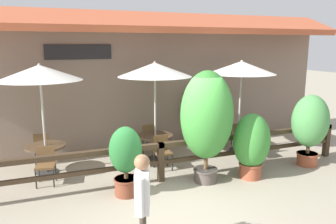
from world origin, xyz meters
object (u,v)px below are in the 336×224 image
object	(u,v)px
patio_umbrella_far	(241,68)
pedestrian	(142,194)
chair_middle_streetside	(162,150)
potted_plant_small_flowering	(198,112)
chair_near_streetside	(46,163)
potted_plant_corner_fern	(251,144)
chair_near_wallside	(43,146)
potted_plant_entrance_palm	(310,124)
chair_middle_wallside	(146,136)
potted_plant_tall_tropical	(207,117)
dining_table_near	(46,151)
patio_umbrella_middle	(155,70)
dining_table_far	(239,132)
dining_table_middle	(155,140)
chair_far_wallside	(225,129)
potted_plant_broad_leaf	(126,157)
patio_umbrella_near	(40,73)
chair_far_streetside	(255,141)

from	to	relation	value
patio_umbrella_far	pedestrian	distance (m)	6.04
chair_middle_streetside	potted_plant_small_flowering	world-z (taller)	potted_plant_small_flowering
chair_near_streetside	potted_plant_corner_fern	world-z (taller)	potted_plant_corner_fern
pedestrian	chair_near_wallside	bearing A→B (deg)	35.24
patio_umbrella_far	potted_plant_entrance_palm	size ratio (longest dim) A/B	1.44
chair_middle_wallside	potted_plant_tall_tropical	xyz separation A→B (m)	(0.67, -2.60, 1.07)
chair_middle_streetside	potted_plant_tall_tropical	world-z (taller)	potted_plant_tall_tropical
dining_table_near	patio_umbrella_middle	bearing A→B (deg)	-1.03
chair_middle_streetside	potted_plant_entrance_palm	size ratio (longest dim) A/B	0.46
chair_middle_streetside	dining_table_far	distance (m)	2.77
chair_near_wallside	dining_table_middle	size ratio (longest dim) A/B	0.90
chair_near_wallside	patio_umbrella_far	world-z (taller)	patio_umbrella_far
patio_umbrella_middle	patio_umbrella_far	world-z (taller)	same
chair_far_wallside	potted_plant_broad_leaf	distance (m)	4.67
dining_table_far	potted_plant_broad_leaf	distance (m)	4.35
chair_near_wallside	patio_umbrella_near	bearing A→B (deg)	104.08
patio_umbrella_near	chair_middle_wallside	world-z (taller)	patio_umbrella_near
chair_near_streetside	chair_near_wallside	bearing A→B (deg)	102.15
chair_far_streetside	chair_far_wallside	size ratio (longest dim) A/B	1.00
patio_umbrella_near	potted_plant_entrance_palm	distance (m)	7.02
patio_umbrella_near	potted_plant_tall_tropical	size ratio (longest dim) A/B	1.05
chair_far_streetside	potted_plant_broad_leaf	xyz separation A→B (m)	(-4.04, -1.04, 0.36)
potted_plant_broad_leaf	potted_plant_entrance_palm	distance (m)	5.02
dining_table_middle	potted_plant_broad_leaf	distance (m)	2.33
dining_table_middle	chair_far_streetside	size ratio (longest dim) A/B	1.12
patio_umbrella_far	potted_plant_broad_leaf	distance (m)	4.65
chair_near_streetside	dining_table_middle	world-z (taller)	chair_near_streetside
chair_near_wallside	patio_umbrella_far	size ratio (longest dim) A/B	0.32
patio_umbrella_far	potted_plant_tall_tropical	distance (m)	2.85
dining_table_middle	potted_plant_entrance_palm	distance (m)	4.19
dining_table_near	potted_plant_corner_fern	bearing A→B (deg)	-24.41
patio_umbrella_middle	dining_table_far	distance (m)	3.30
potted_plant_corner_fern	potted_plant_small_flowering	bearing A→B (deg)	88.95
patio_umbrella_middle	potted_plant_corner_fern	world-z (taller)	patio_umbrella_middle
chair_middle_wallside	patio_umbrella_far	world-z (taller)	patio_umbrella_far
chair_near_wallside	chair_middle_wallside	bearing A→B (deg)	-172.61
patio_umbrella_near	potted_plant_corner_fern	world-z (taller)	patio_umbrella_near
potted_plant_small_flowering	potted_plant_tall_tropical	bearing A→B (deg)	-112.35
chair_near_streetside	potted_plant_small_flowering	world-z (taller)	potted_plant_small_flowering
chair_near_streetside	pedestrian	size ratio (longest dim) A/B	0.52
patio_umbrella_middle	patio_umbrella_far	size ratio (longest dim) A/B	1.00
dining_table_near	chair_far_streetside	xyz separation A→B (m)	(5.63, -0.91, -0.08)
chair_middle_wallside	potted_plant_corner_fern	bearing A→B (deg)	108.46
dining_table_far	chair_far_streetside	world-z (taller)	chair_far_streetside
chair_middle_streetside	potted_plant_tall_tropical	bearing A→B (deg)	-56.90
pedestrian	potted_plant_broad_leaf	bearing A→B (deg)	12.29
potted_plant_broad_leaf	chair_middle_streetside	bearing A→B (deg)	43.27
potted_plant_broad_leaf	patio_umbrella_near	bearing A→B (deg)	129.18
chair_far_streetside	potted_plant_corner_fern	world-z (taller)	potted_plant_corner_fern
dining_table_far	patio_umbrella_middle	bearing A→B (deg)	177.37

